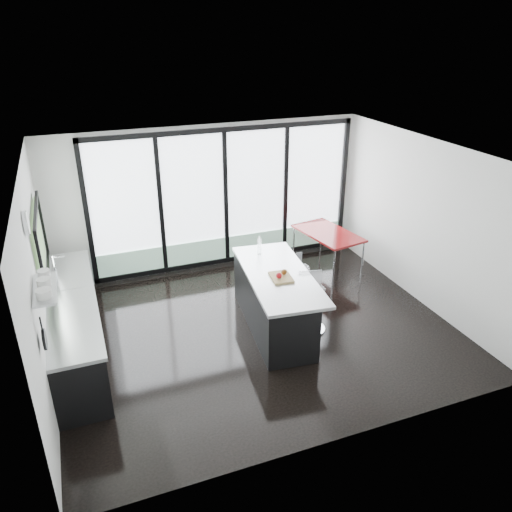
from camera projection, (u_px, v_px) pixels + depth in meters
name	position (u px, v px, depth m)	size (l,w,h in m)	color
floor	(257.00, 330.00, 7.96)	(6.00, 5.00, 0.00)	black
ceiling	(257.00, 156.00, 6.76)	(6.00, 5.00, 0.00)	white
wall_back	(224.00, 204.00, 9.58)	(6.00, 0.09, 2.80)	silver
wall_front	(342.00, 342.00, 5.25)	(6.00, 0.00, 2.80)	silver
wall_left	(39.00, 264.00, 6.56)	(0.26, 5.00, 2.80)	silver
wall_right	(424.00, 223.00, 8.33)	(0.00, 5.00, 2.80)	silver
counter_cabinets	(75.00, 325.00, 7.23)	(0.69, 3.24, 1.36)	black
island	(273.00, 300.00, 7.87)	(1.22, 2.38, 1.21)	black
bar_stool_near	(311.00, 309.00, 7.80)	(0.47, 0.47, 0.75)	silver
bar_stool_far	(299.00, 284.00, 8.66)	(0.41, 0.41, 0.65)	silver
red_table	(327.00, 250.00, 9.83)	(0.80, 1.40, 0.75)	maroon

